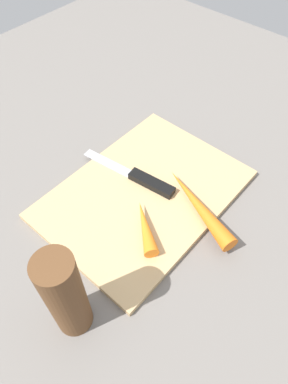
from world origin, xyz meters
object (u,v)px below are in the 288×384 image
cutting_board (144,194)px  knife (146,181)px  carrot_long (199,206)px  pepper_grinder (65,296)px  carrot_short (145,227)px

cutting_board → knife: bearing=-148.5°
cutting_board → carrot_long: (-0.03, 0.10, 0.02)m
cutting_board → knife: 0.03m
carrot_long → knife: bearing=25.8°
cutting_board → carrot_long: size_ratio=2.03×
pepper_grinder → cutting_board: bearing=-162.6°
carrot_short → carrot_long: bearing=-77.5°
carrot_short → pepper_grinder: bearing=133.1°
cutting_board → carrot_short: size_ratio=3.52×
knife → carrot_short: bearing=122.7°
pepper_grinder → carrot_short: bearing=-174.3°
knife → carrot_long: carrot_long is taller
cutting_board → carrot_short: 0.08m
cutting_board → pepper_grinder: 0.26m
cutting_board → carrot_long: carrot_long is taller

